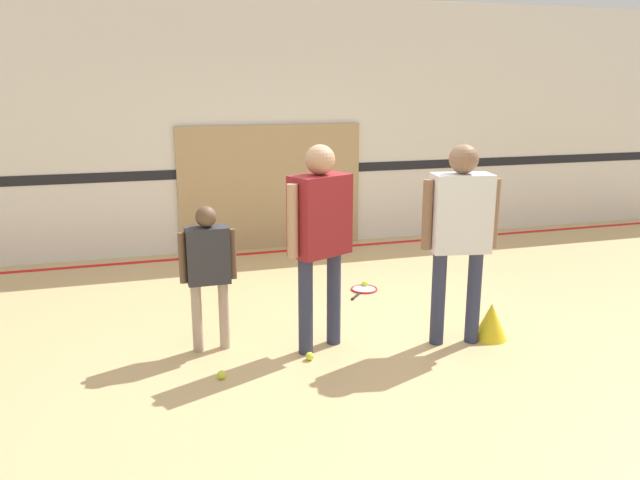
# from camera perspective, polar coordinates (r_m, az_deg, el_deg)

# --- Properties ---
(ground_plane) EXTENTS (16.00, 16.00, 0.00)m
(ground_plane) POSITION_cam_1_polar(r_m,az_deg,el_deg) (5.38, 2.09, -9.26)
(ground_plane) COLOR tan
(wall_back) EXTENTS (16.00, 0.07, 3.20)m
(wall_back) POSITION_cam_1_polar(r_m,az_deg,el_deg) (8.17, -5.51, 10.29)
(wall_back) COLOR silver
(wall_back) RESTS_ON ground_plane
(wall_panel) EXTENTS (2.42, 0.05, 1.62)m
(wall_panel) POSITION_cam_1_polar(r_m,az_deg,el_deg) (8.23, -4.47, 4.82)
(wall_panel) COLOR tan
(wall_panel) RESTS_ON ground_plane
(floor_stripe) EXTENTS (14.40, 0.10, 0.01)m
(floor_stripe) POSITION_cam_1_polar(r_m,az_deg,el_deg) (8.13, -4.81, -1.11)
(floor_stripe) COLOR red
(floor_stripe) RESTS_ON ground_plane
(person_instructor) EXTENTS (0.59, 0.43, 1.68)m
(person_instructor) POSITION_cam_1_polar(r_m,az_deg,el_deg) (4.93, 0.00, 1.30)
(person_instructor) COLOR #2D334C
(person_instructor) RESTS_ON ground_plane
(person_student_left) EXTENTS (0.46, 0.19, 1.20)m
(person_student_left) POSITION_cam_1_polar(r_m,az_deg,el_deg) (5.06, -10.19, -2.05)
(person_student_left) COLOR tan
(person_student_left) RESTS_ON ground_plane
(person_student_right) EXTENTS (0.63, 0.34, 1.67)m
(person_student_right) POSITION_cam_1_polar(r_m,az_deg,el_deg) (5.17, 12.69, 1.49)
(person_student_right) COLOR #2D334C
(person_student_right) RESTS_ON ground_plane
(racket_spare_on_floor) EXTENTS (0.44, 0.48, 0.03)m
(racket_spare_on_floor) POSITION_cam_1_polar(r_m,az_deg,el_deg) (6.65, 4.00, -4.54)
(racket_spare_on_floor) COLOR red
(racket_spare_on_floor) RESTS_ON ground_plane
(tennis_ball_near_instructor) EXTENTS (0.07, 0.07, 0.07)m
(tennis_ball_near_instructor) POSITION_cam_1_polar(r_m,az_deg,el_deg) (5.03, -0.95, -10.57)
(tennis_ball_near_instructor) COLOR #CCE038
(tennis_ball_near_instructor) RESTS_ON ground_plane
(tennis_ball_by_spare_racket) EXTENTS (0.07, 0.07, 0.07)m
(tennis_ball_by_spare_racket) POSITION_cam_1_polar(r_m,az_deg,el_deg) (6.77, 4.14, -4.01)
(tennis_ball_by_spare_racket) COLOR #CCE038
(tennis_ball_by_spare_racket) RESTS_ON ground_plane
(tennis_ball_stray_left) EXTENTS (0.07, 0.07, 0.07)m
(tennis_ball_stray_left) POSITION_cam_1_polar(r_m,az_deg,el_deg) (4.79, -8.99, -12.08)
(tennis_ball_stray_left) COLOR #CCE038
(tennis_ball_stray_left) RESTS_ON ground_plane
(training_cone) EXTENTS (0.28, 0.28, 0.32)m
(training_cone) POSITION_cam_1_polar(r_m,az_deg,el_deg) (5.57, 15.37, -7.17)
(training_cone) COLOR yellow
(training_cone) RESTS_ON ground_plane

